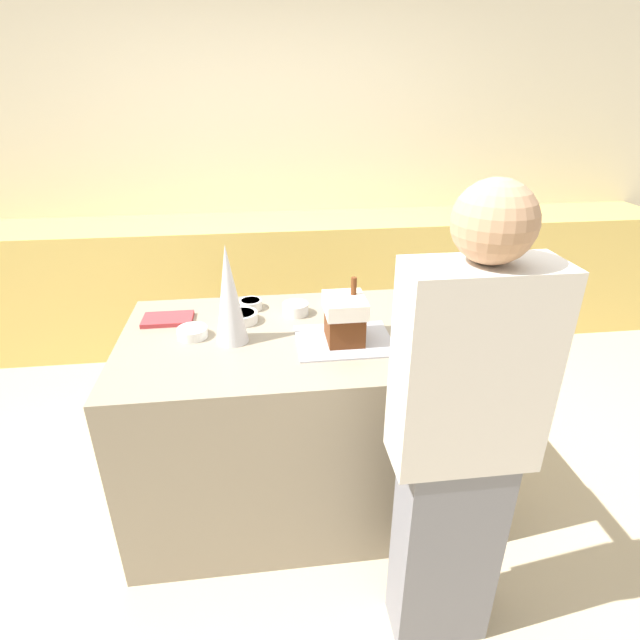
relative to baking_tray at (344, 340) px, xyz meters
name	(u,v)px	position (x,y,z in m)	size (l,w,h in m)	color
ground_plane	(303,490)	(-0.18, 0.09, -0.90)	(12.00, 12.00, 0.00)	#C6B28E
wall_back	(275,165)	(-0.18, 2.18, 0.40)	(8.00, 0.05, 2.60)	beige
back_cabinet_block	(281,280)	(-0.18, 1.85, -0.43)	(6.00, 0.60, 0.95)	#DBBC60
kitchen_island	(301,418)	(-0.18, 0.09, -0.45)	(1.53, 0.90, 0.90)	gray
baking_tray	(344,340)	(0.00, 0.00, 0.00)	(0.40, 0.32, 0.01)	#B2B2BC
gingerbread_house	(345,318)	(0.00, 0.00, 0.11)	(0.16, 0.20, 0.26)	#5B2D14
decorative_tree	(229,295)	(-0.46, 0.06, 0.21)	(0.13, 0.13, 0.42)	silver
candy_bowl_far_left	(294,308)	(-0.18, 0.30, 0.03)	(0.12, 0.12, 0.05)	white
candy_bowl_far_right	(192,332)	(-0.63, 0.12, 0.02)	(0.13, 0.13, 0.04)	white
candy_bowl_front_corner	(242,317)	(-0.43, 0.24, 0.02)	(0.14, 0.14, 0.05)	white
candy_bowl_center_rear	(439,305)	(0.50, 0.26, 0.02)	(0.10, 0.10, 0.04)	white
candy_bowl_behind_tray	(336,299)	(0.03, 0.39, 0.02)	(0.12, 0.12, 0.04)	white
candy_bowl_near_tray_left	(251,304)	(-0.39, 0.39, 0.02)	(0.11, 0.11, 0.04)	silver
cookbook	(168,319)	(-0.76, 0.29, 0.01)	(0.22, 0.14, 0.02)	#B23338
person	(460,442)	(0.26, -0.64, -0.04)	(0.44, 0.55, 1.67)	slate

